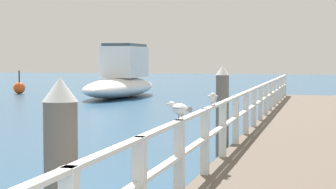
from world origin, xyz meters
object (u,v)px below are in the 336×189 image
Objects in this scene: seagull_foreground at (180,109)px; boat_2 at (122,79)px; channel_buoy at (19,88)px; dock_piling_far at (222,111)px; seagull_background at (213,97)px.

boat_2 is at bearing 61.25° from seagull_foreground.
boat_2 is 7.06m from channel_buoy.
boat_2 is (-8.96, 23.80, -0.51)m from seagull_foreground.
channel_buoy is (-6.91, 1.30, -0.62)m from boat_2.
channel_buoy is (-15.50, 19.59, -0.63)m from dock_piling_far.
dock_piling_far is at bearing -64.82° from boat_2.
seagull_background is 0.34× the size of channel_buoy.
seagull_foreground is (0.37, -5.52, 0.50)m from dock_piling_far.
dock_piling_far is 1.40× the size of channel_buoy.
seagull_foreground is at bearing -86.13° from dock_piling_far.
boat_2 is 6.09× the size of channel_buoy.
seagull_foreground is at bearing -57.69° from channel_buoy.
seagull_foreground reaches higher than channel_buoy.
boat_2 reaches higher than seagull_background.
boat_2 is at bearing -77.79° from seagull_background.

